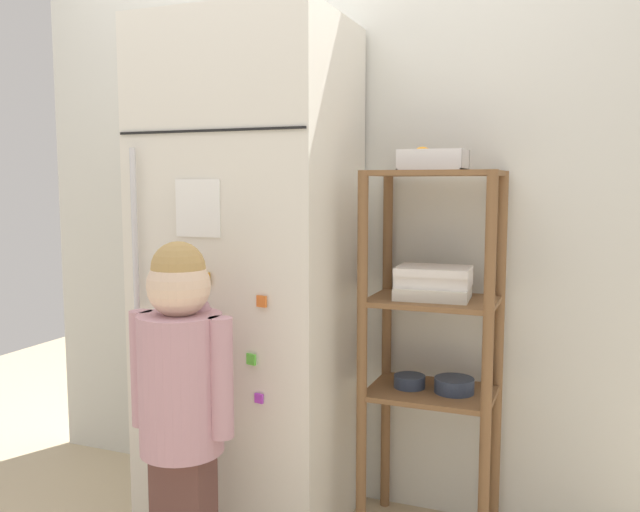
{
  "coord_description": "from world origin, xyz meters",
  "views": [
    {
      "loc": [
        0.95,
        -2.13,
        1.27
      ],
      "look_at": [
        0.1,
        0.02,
        1.01
      ],
      "focal_mm": 37.08,
      "sensor_mm": 36.0,
      "label": 1
    }
  ],
  "objects_px": {
    "fruit_bin": "(433,160)",
    "refrigerator": "(251,278)",
    "pantry_shelf_unit": "(433,317)",
    "child_standing": "(181,382)"
  },
  "relations": [
    {
      "from": "child_standing",
      "to": "fruit_bin",
      "type": "relative_size",
      "value": 5.0
    },
    {
      "from": "refrigerator",
      "to": "fruit_bin",
      "type": "distance_m",
      "value": 0.78
    },
    {
      "from": "refrigerator",
      "to": "fruit_bin",
      "type": "xyz_separation_m",
      "value": [
        0.65,
        0.1,
        0.43
      ]
    },
    {
      "from": "child_standing",
      "to": "pantry_shelf_unit",
      "type": "distance_m",
      "value": 0.89
    },
    {
      "from": "child_standing",
      "to": "refrigerator",
      "type": "bearing_deg",
      "value": 91.58
    },
    {
      "from": "child_standing",
      "to": "fruit_bin",
      "type": "distance_m",
      "value": 1.1
    },
    {
      "from": "pantry_shelf_unit",
      "to": "fruit_bin",
      "type": "height_order",
      "value": "fruit_bin"
    },
    {
      "from": "refrigerator",
      "to": "fruit_bin",
      "type": "bearing_deg",
      "value": 8.56
    },
    {
      "from": "refrigerator",
      "to": "pantry_shelf_unit",
      "type": "relative_size",
      "value": 1.4
    },
    {
      "from": "fruit_bin",
      "to": "refrigerator",
      "type": "bearing_deg",
      "value": -171.44
    }
  ]
}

